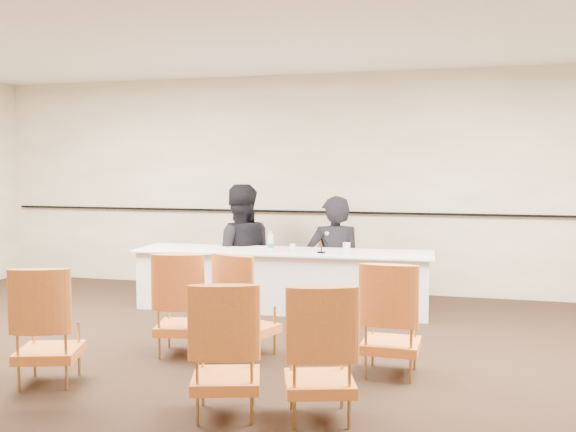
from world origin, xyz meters
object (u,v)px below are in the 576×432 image
object	(u,v)px
aud_chair_back_left	(49,324)
aud_chair_back_mid	(226,348)
panelist_main	(334,270)
microphone	(321,243)
panelist_main_chair	(334,265)
aud_chair_front_right	(391,318)
water_bottle	(271,241)
aud_chair_back_right	(319,351)
panelist_second	(239,259)
panelist_second_chair	(239,262)
drinking_glass	(293,248)
aud_chair_front_mid	(247,304)
panel_table	(282,280)
aud_chair_front_left	(183,303)
coffee_cup	(346,249)

from	to	relation	value
aud_chair_back_left	aud_chair_back_mid	xyz separation A→B (m)	(1.59, -0.26, 0.00)
panelist_main	microphone	world-z (taller)	panelist_main
panelist_main_chair	aud_chair_front_right	distance (m)	2.87
water_bottle	aud_chair_back_right	size ratio (longest dim) A/B	0.25
panelist_second	microphone	distance (m)	1.41
panelist_second_chair	drinking_glass	world-z (taller)	panelist_second_chair
microphone	aud_chair_front_mid	size ratio (longest dim) A/B	0.26
panel_table	aud_chair_back_left	distance (m)	3.23
aud_chair_front_left	aud_chair_front_mid	bearing A→B (deg)	-2.79
aud_chair_back_left	drinking_glass	bearing A→B (deg)	49.09
panelist_second_chair	aud_chair_back_mid	distance (m)	4.01
aud_chair_back_left	aud_chair_back_right	xyz separation A→B (m)	(2.23, -0.16, 0.00)
microphone	drinking_glass	size ratio (longest dim) A/B	2.49
panel_table	aud_chair_front_left	world-z (taller)	aud_chair_front_left
panelist_main	coffee_cup	xyz separation A→B (m)	(0.28, -0.71, 0.38)
aud_chair_front_right	aud_chair_front_mid	bearing A→B (deg)	173.22
aud_chair_front_mid	aud_chair_front_right	xyz separation A→B (m)	(1.32, -0.19, 0.00)
aud_chair_back_left	panelist_main_chair	bearing A→B (deg)	47.82
panelist_main	aud_chair_back_left	distance (m)	3.95
aud_chair_back_mid	panelist_main_chair	bearing A→B (deg)	72.67
aud_chair_front_left	aud_chair_back_mid	distance (m)	1.56
panelist_main	aud_chair_back_right	xyz separation A→B (m)	(0.62, -3.77, 0.07)
panelist_second_chair	water_bottle	xyz separation A→B (m)	(0.61, -0.59, 0.36)
aud_chair_front_right	aud_chair_back_right	xyz separation A→B (m)	(-0.38, -1.08, 0.00)
aud_chair_back_right	aud_chair_back_left	bearing A→B (deg)	158.12
panelist_main	aud_chair_front_right	distance (m)	2.87
panelist_second	aud_chair_back_mid	distance (m)	4.01
water_bottle	aud_chair_front_left	world-z (taller)	water_bottle
panelist_main	microphone	bearing A→B (deg)	70.85
panelist_second	aud_chair_back_right	distance (m)	4.15
panelist_second_chair	water_bottle	distance (m)	0.92
aud_chair_front_mid	aud_chair_front_left	bearing A→B (deg)	-150.36
panel_table	panelist_second_chair	xyz separation A→B (m)	(-0.73, 0.51, 0.12)
microphone	aud_chair_back_mid	distance (m)	3.22
panel_table	aud_chair_back_right	distance (m)	3.40
panelist_second_chair	aud_chair_back_mid	xyz separation A→B (m)	(1.24, -3.81, 0.00)
panel_table	aud_chair_front_left	bearing A→B (deg)	-103.34
coffee_cup	aud_chair_back_right	world-z (taller)	aud_chair_back_right
aud_chair_front_left	aud_chair_front_right	size ratio (longest dim) A/B	1.00
panelist_second_chair	aud_chair_front_left	bearing A→B (deg)	-84.95
panelist_main_chair	microphone	bearing A→B (deg)	-95.00
drinking_glass	aud_chair_front_left	distance (m)	2.02
coffee_cup	aud_chair_back_left	distance (m)	3.47
panelist_second	coffee_cup	size ratio (longest dim) A/B	14.36
aud_chair_back_mid	aud_chair_back_right	bearing A→B (deg)	-7.76
panelist_main	aud_chair_back_left	world-z (taller)	panelist_main
water_bottle	microphone	bearing A→B (deg)	-2.56
panel_table	aud_chair_front_left	distance (m)	2.07
aud_chair_front_mid	coffee_cup	bearing A→B (deg)	92.28
aud_chair_front_left	aud_chair_back_mid	world-z (taller)	same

